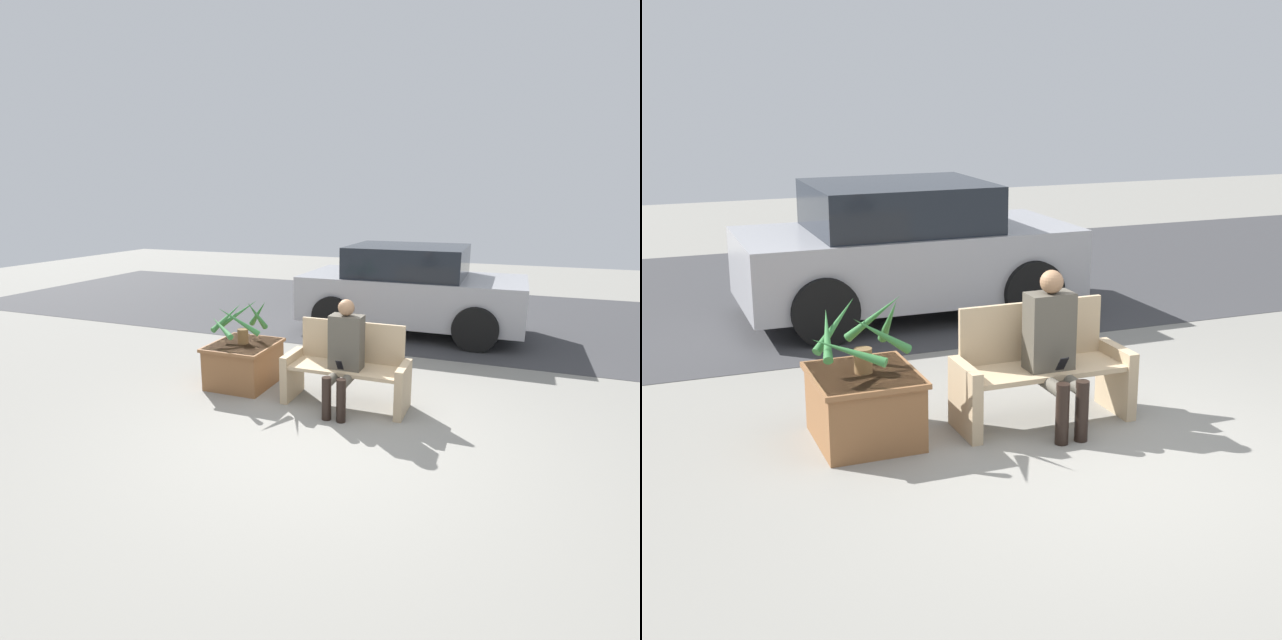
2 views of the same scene
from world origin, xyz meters
TOP-DOWN VIEW (x-y plane):
  - ground_plane at (0.00, 0.00)m, footprint 30.00×30.00m
  - road_surface at (0.00, 5.93)m, footprint 20.00×6.00m
  - bench at (-0.12, 0.90)m, footprint 1.43×0.52m
  - person_seated at (-0.10, 0.72)m, footprint 0.37×0.57m
  - planter_box at (-1.54, 1.01)m, footprint 0.79×0.87m
  - potted_plant at (-1.56, 1.01)m, footprint 0.77×0.81m
  - parked_car at (-0.10, 4.45)m, footprint 3.80×1.98m

SIDE VIEW (x-z plane):
  - ground_plane at x=0.00m, z-range 0.00..0.00m
  - road_surface at x=0.00m, z-range 0.00..0.01m
  - planter_box at x=-1.54m, z-range 0.02..0.56m
  - bench at x=-0.12m, z-range -0.05..0.89m
  - person_seated at x=-0.10m, z-range 0.05..1.31m
  - parked_car at x=-0.10m, z-range -0.01..1.52m
  - potted_plant at x=-1.56m, z-range 0.53..1.15m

